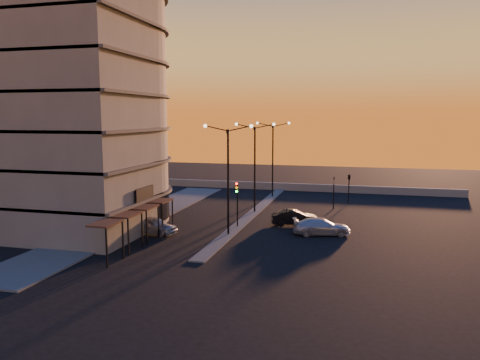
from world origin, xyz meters
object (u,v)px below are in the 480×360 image
car_hatchback (153,225)px  car_wagon (321,226)px  traffic_light_main (237,197)px  car_sedan (295,218)px  streetlamp_mid (255,160)px

car_hatchback → car_wagon: size_ratio=0.91×
traffic_light_main → car_sedan: (5.00, 2.34, -2.16)m
streetlamp_mid → car_wagon: (7.74, -7.74, -4.88)m
traffic_light_main → car_sedan: traffic_light_main is taller
car_hatchback → car_wagon: 14.66m
car_sedan → car_wagon: size_ratio=0.90×
streetlamp_mid → car_wagon: size_ratio=1.95×
streetlamp_mid → traffic_light_main: streetlamp_mid is taller
traffic_light_main → car_sedan: 5.93m
traffic_light_main → car_wagon: size_ratio=0.87×
streetlamp_mid → traffic_light_main: 7.62m
streetlamp_mid → traffic_light_main: bearing=-90.0°
car_wagon → car_sedan: bearing=28.5°
car_hatchback → streetlamp_mid: bearing=-19.1°
streetlamp_mid → car_sedan: 8.46m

